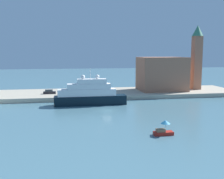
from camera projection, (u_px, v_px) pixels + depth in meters
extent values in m
plane|color=slate|center=(107.00, 111.00, 77.66)|extent=(400.00, 400.00, 0.00)
cube|color=#ADA38E|center=(96.00, 94.00, 104.37)|extent=(110.00, 22.95, 1.54)
cube|color=black|center=(90.00, 100.00, 86.23)|extent=(22.70, 4.22, 2.97)
cube|color=white|center=(87.00, 92.00, 85.69)|extent=(18.16, 3.88, 2.17)
cube|color=white|center=(89.00, 86.00, 85.54)|extent=(13.62, 3.55, 1.66)
cube|color=white|center=(92.00, 81.00, 85.48)|extent=(9.08, 3.21, 1.50)
cylinder|color=silver|center=(90.00, 73.00, 85.06)|extent=(0.16, 0.16, 3.44)
sphere|color=white|center=(97.00, 77.00, 85.59)|extent=(1.31, 1.31, 1.31)
sphere|color=white|center=(83.00, 77.00, 84.83)|extent=(1.31, 1.31, 1.31)
cube|color=#B22319|center=(163.00, 133.00, 54.95)|extent=(3.98, 1.59, 0.71)
cube|color=#8C6647|center=(161.00, 130.00, 54.76)|extent=(1.75, 1.27, 0.59)
cylinder|color=#B2B2B2|center=(165.00, 128.00, 54.86)|extent=(0.06, 0.06, 1.65)
cone|color=teal|center=(166.00, 122.00, 54.70)|extent=(1.97, 1.97, 0.69)
cube|color=#9E664C|center=(162.00, 74.00, 107.50)|extent=(17.84, 13.39, 13.14)
cube|color=#9E664C|center=(196.00, 63.00, 110.19)|extent=(3.38, 3.38, 21.48)
cone|color=#387A5B|center=(198.00, 31.00, 108.41)|extent=(4.40, 4.40, 4.29)
cube|color=black|center=(50.00, 93.00, 99.10)|extent=(4.45, 1.66, 0.83)
cube|color=#262D33|center=(49.00, 91.00, 98.96)|extent=(2.67, 1.50, 0.70)
cylinder|color=#334C8C|center=(61.00, 92.00, 98.55)|extent=(0.36, 0.36, 1.58)
sphere|color=tan|center=(61.00, 89.00, 98.42)|extent=(0.24, 0.24, 0.24)
cylinder|color=black|center=(104.00, 95.00, 94.80)|extent=(0.51, 0.51, 0.80)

